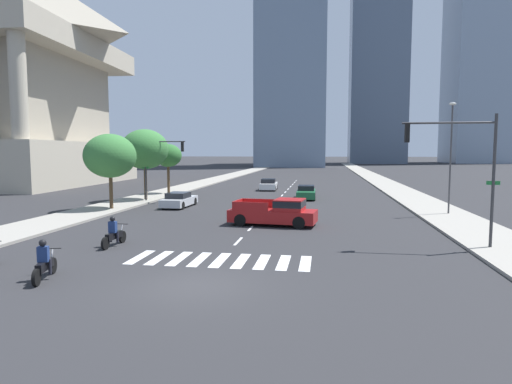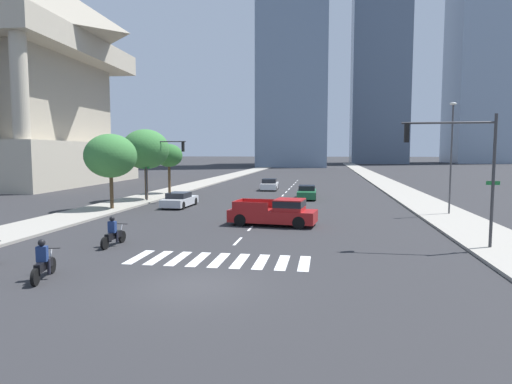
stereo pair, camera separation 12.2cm
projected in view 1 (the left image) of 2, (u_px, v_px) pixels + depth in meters
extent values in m
plane|color=#28282B|center=(196.00, 285.00, 15.17)|extent=(800.00, 800.00, 0.00)
cube|color=gray|center=(413.00, 198.00, 42.73)|extent=(4.00, 260.00, 0.15)
cube|color=gray|center=(159.00, 194.00, 46.65)|extent=(4.00, 260.00, 0.15)
cube|color=silver|center=(140.00, 257.00, 19.22)|extent=(0.45, 2.55, 0.01)
cube|color=silver|center=(159.00, 258.00, 19.09)|extent=(0.45, 2.55, 0.01)
cube|color=silver|center=(179.00, 258.00, 18.95)|extent=(0.45, 2.55, 0.01)
cube|color=silver|center=(200.00, 259.00, 18.81)|extent=(0.45, 2.55, 0.01)
cube|color=silver|center=(220.00, 260.00, 18.68)|extent=(0.45, 2.55, 0.01)
cube|color=silver|center=(241.00, 261.00, 18.54)|extent=(0.45, 2.55, 0.01)
cube|color=silver|center=(262.00, 262.00, 18.40)|extent=(0.45, 2.55, 0.01)
cube|color=silver|center=(284.00, 262.00, 18.27)|extent=(0.45, 2.55, 0.01)
cube|color=silver|center=(305.00, 263.00, 18.13)|extent=(0.45, 2.55, 0.01)
cube|color=silver|center=(238.00, 241.00, 22.61)|extent=(0.14, 2.00, 0.01)
cube|color=silver|center=(251.00, 228.00, 26.55)|extent=(0.14, 2.00, 0.01)
cube|color=silver|center=(260.00, 218.00, 30.49)|extent=(0.14, 2.00, 0.01)
cube|color=silver|center=(268.00, 210.00, 34.42)|extent=(0.14, 2.00, 0.01)
cube|color=silver|center=(273.00, 204.00, 38.36)|extent=(0.14, 2.00, 0.01)
cube|color=silver|center=(278.00, 200.00, 42.30)|extent=(0.14, 2.00, 0.01)
cube|color=silver|center=(282.00, 195.00, 46.24)|extent=(0.14, 2.00, 0.01)
cube|color=silver|center=(285.00, 192.00, 50.17)|extent=(0.14, 2.00, 0.01)
cube|color=silver|center=(288.00, 189.00, 54.11)|extent=(0.14, 2.00, 0.01)
cube|color=silver|center=(291.00, 187.00, 58.05)|extent=(0.14, 2.00, 0.01)
cube|color=silver|center=(293.00, 184.00, 61.98)|extent=(0.14, 2.00, 0.01)
cube|color=silver|center=(295.00, 182.00, 65.92)|extent=(0.14, 2.00, 0.01)
cube|color=silver|center=(296.00, 181.00, 69.86)|extent=(0.14, 2.00, 0.01)
cylinder|color=black|center=(122.00, 237.00, 22.23)|extent=(0.14, 0.60, 0.60)
cylinder|color=black|center=(105.00, 243.00, 20.63)|extent=(0.14, 0.60, 0.60)
cube|color=black|center=(114.00, 236.00, 21.41)|extent=(0.27, 1.32, 0.32)
cylinder|color=#B2B2B7|center=(121.00, 231.00, 22.11)|extent=(0.07, 0.32, 0.67)
cylinder|color=black|center=(122.00, 224.00, 22.12)|extent=(0.70, 0.06, 0.04)
cube|color=navy|center=(113.00, 227.00, 21.27)|extent=(0.37, 0.25, 0.55)
sphere|color=black|center=(112.00, 219.00, 21.24)|extent=(0.26, 0.26, 0.26)
cylinder|color=black|center=(111.00, 236.00, 21.45)|extent=(0.12, 0.12, 0.55)
cylinder|color=black|center=(117.00, 237.00, 21.38)|extent=(0.12, 0.12, 0.55)
cylinder|color=black|center=(53.00, 266.00, 16.61)|extent=(0.27, 0.61, 0.60)
cylinder|color=black|center=(36.00, 278.00, 15.03)|extent=(0.27, 0.61, 0.60)
cube|color=black|center=(45.00, 265.00, 15.80)|extent=(0.54, 1.29, 0.32)
cylinder|color=#B2B2B7|center=(51.00, 258.00, 16.49)|extent=(0.14, 0.32, 0.67)
cylinder|color=black|center=(52.00, 248.00, 16.50)|extent=(0.69, 0.21, 0.04)
cube|color=navy|center=(43.00, 254.00, 15.67)|extent=(0.41, 0.32, 0.55)
sphere|color=black|center=(43.00, 243.00, 15.63)|extent=(0.26, 0.26, 0.26)
cylinder|color=black|center=(40.00, 267.00, 15.79)|extent=(0.15, 0.15, 0.55)
cylinder|color=black|center=(50.00, 267.00, 15.83)|extent=(0.15, 0.15, 0.55)
cube|color=maroon|center=(273.00, 216.00, 27.54)|extent=(5.59, 2.71, 0.75)
cube|color=maroon|center=(290.00, 205.00, 27.19)|extent=(1.94, 2.10, 0.70)
cube|color=black|center=(290.00, 203.00, 27.18)|extent=(1.96, 2.15, 0.39)
cube|color=maroon|center=(259.00, 203.00, 28.76)|extent=(2.25, 0.35, 0.55)
cube|color=maroon|center=(250.00, 207.00, 26.85)|extent=(2.25, 0.35, 0.55)
cube|color=maroon|center=(238.00, 204.00, 28.11)|extent=(0.32, 1.98, 0.55)
cylinder|color=black|center=(304.00, 218.00, 27.96)|extent=(0.79, 0.35, 0.76)
cylinder|color=black|center=(299.00, 223.00, 26.18)|extent=(0.79, 0.35, 0.76)
cylinder|color=black|center=(249.00, 216.00, 28.95)|extent=(0.79, 0.35, 0.76)
cylinder|color=black|center=(240.00, 220.00, 27.16)|extent=(0.79, 0.35, 0.76)
cube|color=#B7BABF|center=(179.00, 201.00, 36.64)|extent=(1.91, 4.57, 0.62)
cube|color=black|center=(178.00, 195.00, 36.37)|extent=(1.63, 2.08, 0.46)
cylinder|color=black|center=(177.00, 201.00, 38.30)|extent=(0.24, 0.65, 0.64)
cylinder|color=black|center=(194.00, 201.00, 38.01)|extent=(0.24, 0.65, 0.64)
cylinder|color=black|center=(163.00, 205.00, 35.29)|extent=(0.24, 0.65, 0.64)
cylinder|color=black|center=(182.00, 206.00, 35.00)|extent=(0.24, 0.65, 0.64)
cube|color=silver|center=(269.00, 186.00, 52.77)|extent=(2.05, 4.33, 0.70)
cube|color=black|center=(269.00, 181.00, 52.50)|extent=(1.72, 1.98, 0.50)
cylinder|color=black|center=(263.00, 186.00, 54.31)|extent=(0.25, 0.65, 0.64)
cylinder|color=black|center=(276.00, 186.00, 54.12)|extent=(0.25, 0.65, 0.64)
cylinder|color=black|center=(260.00, 188.00, 51.45)|extent=(0.25, 0.65, 0.64)
cylinder|color=black|center=(275.00, 188.00, 51.26)|extent=(0.25, 0.65, 0.64)
cube|color=#1E6038|center=(306.00, 194.00, 42.89)|extent=(1.83, 4.69, 0.67)
cube|color=black|center=(306.00, 188.00, 43.07)|extent=(1.58, 2.12, 0.46)
cylinder|color=black|center=(314.00, 197.00, 41.24)|extent=(0.23, 0.64, 0.64)
cylinder|color=black|center=(297.00, 197.00, 41.45)|extent=(0.23, 0.64, 0.64)
cylinder|color=black|center=(314.00, 194.00, 44.37)|extent=(0.23, 0.64, 0.64)
cylinder|color=black|center=(299.00, 194.00, 44.58)|extent=(0.23, 0.64, 0.64)
cylinder|color=#333335|center=(493.00, 181.00, 20.32)|extent=(0.14, 0.14, 6.17)
cylinder|color=#333335|center=(448.00, 123.00, 20.38)|extent=(4.15, 0.10, 0.10)
cube|color=black|center=(407.00, 133.00, 20.70)|extent=(0.20, 0.28, 0.90)
sphere|color=red|center=(407.00, 126.00, 20.67)|extent=(0.18, 0.18, 0.18)
sphere|color=orange|center=(407.00, 133.00, 20.70)|extent=(0.18, 0.18, 0.18)
sphere|color=green|center=(407.00, 139.00, 20.73)|extent=(0.18, 0.18, 0.18)
cube|color=#19662D|center=(493.00, 183.00, 20.32)|extent=(0.60, 0.04, 0.18)
cylinder|color=#333335|center=(145.00, 169.00, 40.04)|extent=(0.14, 0.14, 5.74)
cylinder|color=#333335|center=(165.00, 142.00, 39.52)|extent=(3.78, 0.10, 0.10)
cube|color=black|center=(182.00, 147.00, 39.32)|extent=(0.20, 0.28, 0.90)
sphere|color=red|center=(182.00, 143.00, 39.29)|extent=(0.18, 0.18, 0.18)
sphere|color=orange|center=(182.00, 147.00, 39.32)|extent=(0.18, 0.18, 0.18)
sphere|color=green|center=(182.00, 150.00, 39.34)|extent=(0.18, 0.18, 0.18)
cube|color=#19662D|center=(145.00, 168.00, 40.02)|extent=(0.60, 0.04, 0.18)
cylinder|color=#3F3F42|center=(450.00, 160.00, 31.45)|extent=(0.12, 0.12, 7.70)
ellipsoid|color=beige|center=(453.00, 104.00, 31.09)|extent=(0.50, 0.24, 0.20)
cylinder|color=#4C3823|center=(111.00, 192.00, 34.45)|extent=(0.28, 0.28, 2.52)
ellipsoid|color=#387538|center=(110.00, 156.00, 34.19)|extent=(4.01, 4.01, 3.41)
cylinder|color=#4C3823|center=(146.00, 184.00, 41.10)|extent=(0.28, 0.28, 2.93)
ellipsoid|color=#387538|center=(145.00, 149.00, 40.81)|extent=(4.34, 4.34, 3.69)
cylinder|color=#4C3823|center=(169.00, 180.00, 47.17)|extent=(0.28, 0.28, 2.89)
ellipsoid|color=#2D662D|center=(168.00, 155.00, 46.94)|extent=(2.87, 2.87, 2.44)
cylinder|color=#B2A893|center=(18.00, 86.00, 47.55)|extent=(1.80, 1.80, 11.48)
cube|color=slate|center=(294.00, 3.00, 136.04)|extent=(20.67, 29.34, 100.59)
cube|color=slate|center=(379.00, 30.00, 170.34)|extent=(21.06, 20.24, 102.93)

